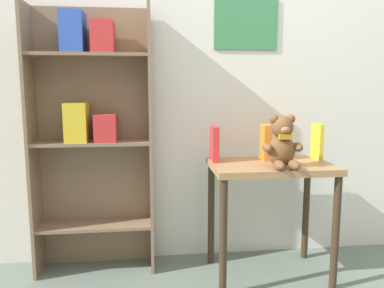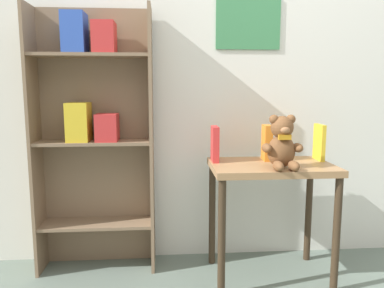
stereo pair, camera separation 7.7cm
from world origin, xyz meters
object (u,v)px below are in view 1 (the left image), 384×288
display_table (270,182)px  bookshelf_side (92,125)px  book_standing_orange (266,142)px  teddy_bear (282,143)px  book_standing_yellow (317,142)px  book_standing_red (214,144)px

display_table → bookshelf_side: bearing=167.7°
display_table → book_standing_orange: 0.23m
teddy_bear → book_standing_yellow: 0.35m
display_table → book_standing_red: size_ratio=3.34×
book_standing_red → book_standing_yellow: size_ratio=0.96×
teddy_bear → book_standing_red: bearing=146.8°
book_standing_yellow → display_table: bearing=-162.8°
book_standing_red → book_standing_orange: (0.30, 0.00, 0.00)m
bookshelf_side → teddy_bear: (1.02, -0.33, -0.08)m
book_standing_orange → teddy_bear: bearing=-82.1°
display_table → book_standing_red: (-0.30, 0.10, 0.21)m
display_table → book_standing_red: book_standing_red is taller
display_table → book_standing_yellow: (0.30, 0.08, 0.21)m
teddy_bear → book_standing_yellow: teddy_bear is taller
book_standing_orange → book_standing_yellow: 0.30m
bookshelf_side → display_table: 1.07m
book_standing_red → display_table: bearing=-16.1°
bookshelf_side → display_table: bookshelf_side is taller
book_standing_red → book_standing_yellow: (0.60, -0.01, 0.00)m
teddy_bear → book_standing_orange: 0.22m
bookshelf_side → teddy_bear: size_ratio=5.50×
display_table → teddy_bear: bearing=-80.4°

